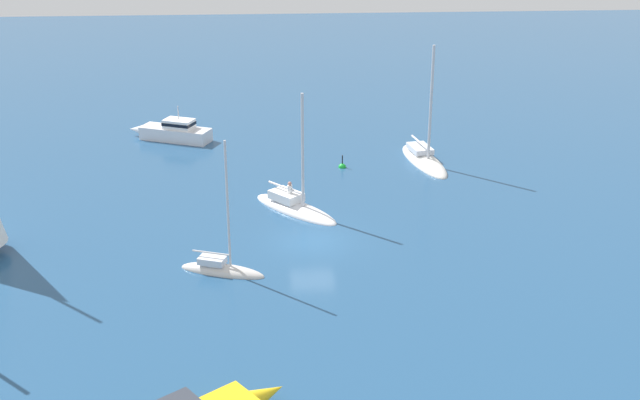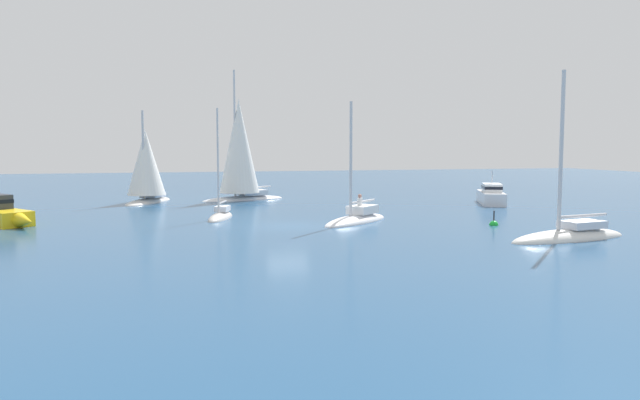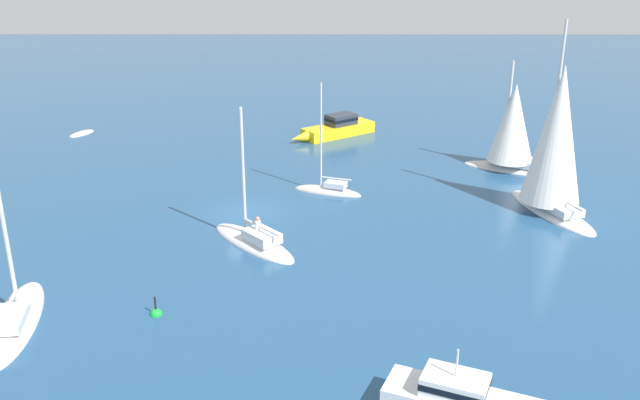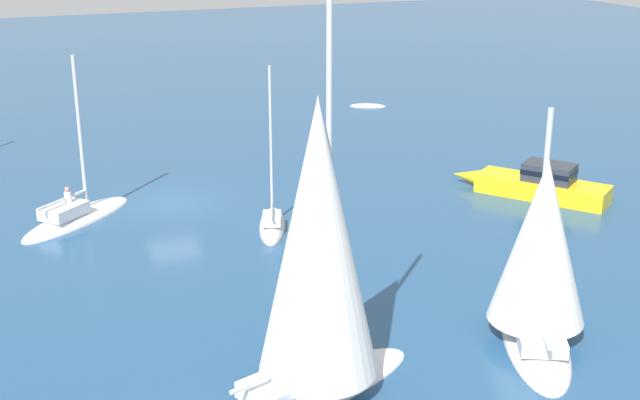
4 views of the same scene
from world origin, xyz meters
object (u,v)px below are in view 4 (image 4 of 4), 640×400
Objects in this scene: sailboat at (76,217)px; ketch at (272,224)px; dinghy at (368,106)px; sailboat_2 at (316,259)px; cabin_cruiser at (538,184)px; sailboat_1 at (540,259)px.

sailboat is 1.04× the size of ketch.
dinghy is (22.28, 16.70, -0.16)m from sailboat.
sailboat reaches higher than dinghy.
sailboat_2 reaches higher than cabin_cruiser.
dinghy is at bearing 44.46° from sailboat_2.
sailboat_2 is 1.62× the size of cabin_cruiser.
sailboat is at bearing 63.36° from sailboat_1.
sailboat_1 is 0.69× the size of sailboat_2.
ketch reaches higher than cabin_cruiser.
sailboat reaches higher than ketch.
ketch is at bearing -98.30° from dinghy.
ketch is 1.05× the size of cabin_cruiser.
sailboat_2 is (-3.08, -13.46, 4.10)m from ketch.
ketch is at bearing 58.31° from sailboat_2.
cabin_cruiser is (16.67, 12.71, -3.55)m from sailboat_2.
sailboat is 22.23m from cabin_cruiser.
sailboat is 1.10× the size of cabin_cruiser.
sailboat_1 is at bearing -139.88° from ketch.
sailboat is 0.98× the size of sailboat_1.
cabin_cruiser reaches higher than dinghy.
sailboat is at bearing 82.96° from ketch.
dinghy is 38.58m from sailboat_2.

